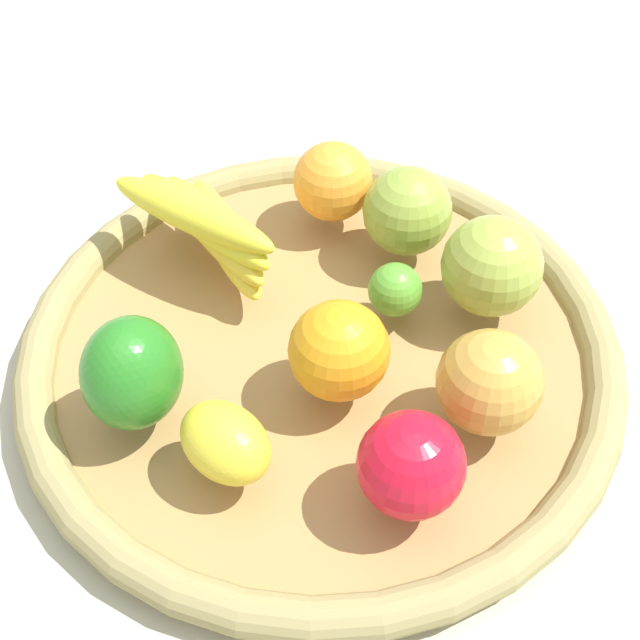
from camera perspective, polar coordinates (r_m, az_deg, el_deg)
The scene contains 12 objects.
ground_plane at distance 0.74m, azimuth -0.00°, elevation -3.04°, with size 2.40×2.40×0.00m, color #B5B299.
basket at distance 0.72m, azimuth -0.00°, elevation -2.13°, with size 0.47×0.47×0.04m.
apple_2 at distance 0.76m, azimuth 5.45°, elevation 6.76°, with size 0.07×0.07×0.07m, color olive.
lemon_0 at distance 0.62m, azimuth -5.90°, elevation -7.59°, with size 0.07×0.05×0.05m, color yellow.
bell_pepper at distance 0.64m, azimuth -11.61°, elevation -3.25°, with size 0.08×0.07×0.09m, color #26761F.
banana_bunch at distance 0.75m, azimuth -6.91°, elevation 5.88°, with size 0.10×0.16×0.07m.
lime_0 at distance 0.71m, azimuth 4.69°, elevation 1.89°, with size 0.04×0.04×0.04m, color #539A2D.
apple_3 at distance 0.72m, azimuth 10.64°, elevation 3.31°, with size 0.08×0.08×0.08m, color #93A83E.
orange_0 at distance 0.65m, azimuth 1.19°, elevation -1.92°, with size 0.07×0.07×0.07m, color orange.
apple_1 at distance 0.64m, azimuth 10.49°, elevation -3.83°, with size 0.07×0.07×0.07m, color #BE9039.
apple_0 at distance 0.60m, azimuth 5.69°, elevation -8.95°, with size 0.07×0.07×0.07m, color red.
orange_1 at distance 0.79m, azimuth 0.80°, elevation 8.62°, with size 0.07×0.07×0.07m, color orange.
Camera 1 is at (0.32, 0.34, 0.57)m, focal length 51.47 mm.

